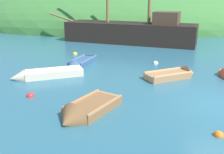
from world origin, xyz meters
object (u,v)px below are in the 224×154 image
at_px(sailing_ship, 131,35).
at_px(buoy_yellow, 75,54).
at_px(rowboat_outer_left, 45,75).
at_px(buoy_orange, 219,136).
at_px(buoy_white, 156,63).
at_px(rowboat_near_dock, 174,76).
at_px(rowboat_outer_right, 80,64).
at_px(buoy_red, 31,96).
at_px(rowboat_portside, 85,112).

relative_size(sailing_ship, buoy_yellow, 42.05).
height_order(rowboat_outer_left, buoy_orange, rowboat_outer_left).
relative_size(sailing_ship, buoy_white, 42.61).
height_order(rowboat_near_dock, rowboat_outer_right, rowboat_near_dock).
height_order(buoy_orange, buoy_red, buoy_red).
distance_m(rowboat_near_dock, buoy_yellow, 8.75).
bearing_deg(buoy_white, sailing_ship, 101.47).
bearing_deg(buoy_white, buoy_orange, -83.13).
xyz_separation_m(rowboat_outer_left, buoy_red, (0.21, -2.76, -0.14)).
distance_m(sailing_ship, rowboat_near_dock, 11.41).
relative_size(rowboat_portside, buoy_red, 8.83).
bearing_deg(buoy_orange, rowboat_outer_left, 142.97).
xyz_separation_m(rowboat_near_dock, rowboat_portside, (-4.15, -4.91, -0.01)).
distance_m(buoy_yellow, buoy_red, 8.84).
distance_m(rowboat_outer_right, buoy_yellow, 3.57).
relative_size(buoy_orange, buoy_red, 0.94).
distance_m(rowboat_outer_left, buoy_orange, 9.39).
distance_m(rowboat_outer_right, rowboat_outer_left, 3.01).
distance_m(rowboat_portside, buoy_orange, 4.70).
height_order(sailing_ship, buoy_red, sailing_ship).
relative_size(rowboat_outer_right, buoy_red, 9.09).
height_order(buoy_white, buoy_red, buoy_red).
height_order(rowboat_outer_right, buoy_orange, rowboat_outer_right).
distance_m(buoy_white, buoy_red, 8.83).
relative_size(sailing_ship, buoy_orange, 44.96).
distance_m(sailing_ship, buoy_yellow, 7.08).
bearing_deg(rowboat_outer_right, buoy_red, 3.70).
bearing_deg(rowboat_outer_right, sailing_ship, 175.75).
height_order(rowboat_outer_right, buoy_white, rowboat_outer_right).
bearing_deg(buoy_red, sailing_ship, 72.48).
height_order(sailing_ship, rowboat_near_dock, sailing_ship).
xyz_separation_m(buoy_white, buoy_orange, (1.11, -9.21, 0.00)).
height_order(buoy_yellow, buoy_orange, buoy_yellow).
bearing_deg(sailing_ship, rowboat_outer_left, 84.93).
bearing_deg(buoy_orange, sailing_ship, 99.03).
distance_m(buoy_yellow, buoy_white, 6.50).
relative_size(rowboat_portside, buoy_yellow, 8.82).
distance_m(sailing_ship, rowboat_portside, 16.16).
height_order(rowboat_outer_right, buoy_red, rowboat_outer_right).
distance_m(buoy_orange, buoy_red, 7.84).
relative_size(sailing_ship, rowboat_portside, 4.77).
relative_size(rowboat_portside, buoy_white, 8.94).
xyz_separation_m(sailing_ship, rowboat_near_dock, (2.37, -11.14, -0.64)).
xyz_separation_m(buoy_yellow, buoy_red, (-0.19, -8.84, 0.00)).
bearing_deg(rowboat_near_dock, rowboat_outer_left, 155.81).
bearing_deg(buoy_white, rowboat_outer_right, -169.83).
bearing_deg(buoy_red, rowboat_portside, -31.30).
bearing_deg(buoy_white, buoy_red, -134.38).
bearing_deg(sailing_ship, rowboat_near_dock, 119.16).
bearing_deg(sailing_ship, rowboat_outer_right, 86.73).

